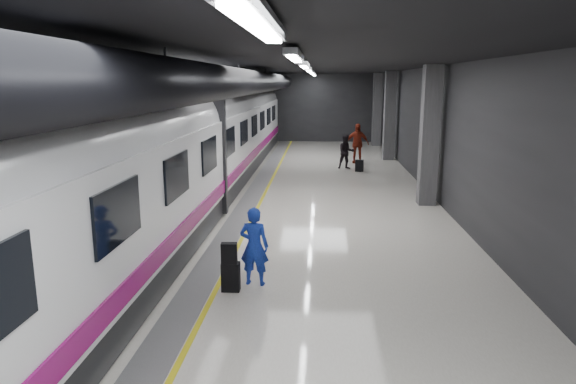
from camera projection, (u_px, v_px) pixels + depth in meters
name	position (u px, v px, depth m)	size (l,w,h in m)	color
ground	(285.00, 217.00, 15.35)	(40.00, 40.00, 0.00)	silver
platform_hall	(277.00, 96.00, 15.55)	(10.02, 40.02, 4.51)	black
train	(175.00, 148.00, 15.11)	(3.05, 38.00, 4.05)	black
traveler_main	(254.00, 246.00, 10.12)	(0.58, 0.38, 1.59)	blue
suitcase_main	(231.00, 277.00, 9.90)	(0.35, 0.22, 0.57)	black
shoulder_bag	(229.00, 253.00, 9.77)	(0.30, 0.16, 0.40)	black
traveler_far_a	(346.00, 152.00, 23.71)	(0.77, 0.60, 1.58)	black
traveler_far_b	(357.00, 143.00, 25.40)	(1.15, 0.48, 1.96)	maroon
suitcase_far	(359.00, 166.00, 23.11)	(0.36, 0.23, 0.53)	black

